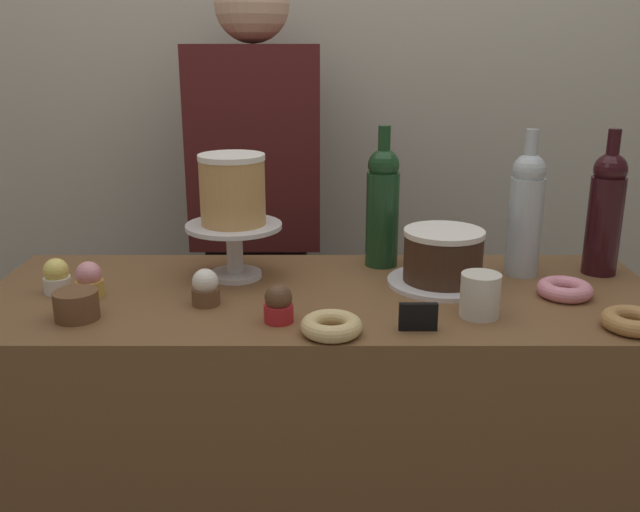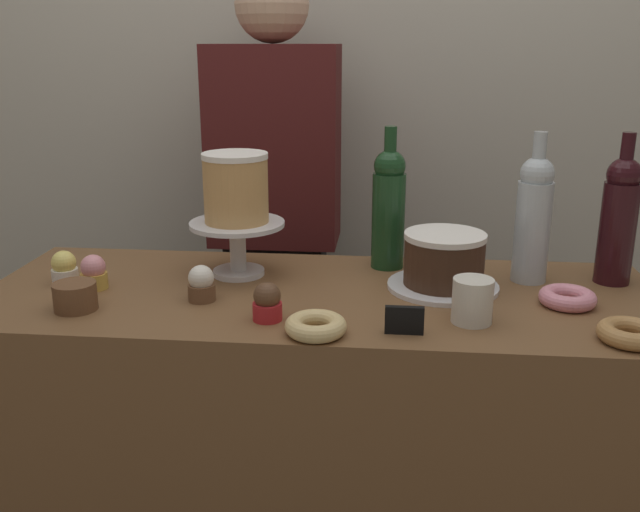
# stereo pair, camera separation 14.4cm
# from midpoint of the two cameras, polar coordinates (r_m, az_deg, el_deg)

# --- Properties ---
(back_wall) EXTENTS (6.00, 0.05, 2.60)m
(back_wall) POSITION_cam_midpoint_polar(r_m,az_deg,el_deg) (2.23, -2.01, 14.31)
(back_wall) COLOR #BCB7A8
(back_wall) RESTS_ON ground_plane
(display_counter) EXTENTS (1.42, 0.54, 0.90)m
(display_counter) POSITION_cam_midpoint_polar(r_m,az_deg,el_deg) (1.68, -2.58, -17.65)
(display_counter) COLOR brown
(display_counter) RESTS_ON ground_plane
(cake_stand_pedestal) EXTENTS (0.21, 0.21, 0.12)m
(cake_stand_pedestal) POSITION_cam_midpoint_polar(r_m,az_deg,el_deg) (1.56, -9.87, 1.15)
(cake_stand_pedestal) COLOR silver
(cake_stand_pedestal) RESTS_ON display_counter
(white_layer_cake) EXTENTS (0.14, 0.14, 0.15)m
(white_layer_cake) POSITION_cam_midpoint_polar(r_m,az_deg,el_deg) (1.53, -10.09, 5.32)
(white_layer_cake) COLOR tan
(white_layer_cake) RESTS_ON cake_stand_pedestal
(silver_serving_platter) EXTENTS (0.24, 0.24, 0.01)m
(silver_serving_platter) POSITION_cam_midpoint_polar(r_m,az_deg,el_deg) (1.53, 6.99, -2.15)
(silver_serving_platter) COLOR white
(silver_serving_platter) RESTS_ON display_counter
(chocolate_round_cake) EXTENTS (0.17, 0.17, 0.11)m
(chocolate_round_cake) POSITION_cam_midpoint_polar(r_m,az_deg,el_deg) (1.51, 7.07, 0.04)
(chocolate_round_cake) COLOR #3D2619
(chocolate_round_cake) RESTS_ON silver_serving_platter
(wine_bottle_green) EXTENTS (0.08, 0.08, 0.33)m
(wine_bottle_green) POSITION_cam_midpoint_polar(r_m,az_deg,el_deg) (1.61, 2.32, 4.15)
(wine_bottle_green) COLOR #193D1E
(wine_bottle_green) RESTS_ON display_counter
(wine_bottle_dark_red) EXTENTS (0.08, 0.08, 0.33)m
(wine_bottle_dark_red) POSITION_cam_midpoint_polar(r_m,az_deg,el_deg) (1.65, 19.69, 3.45)
(wine_bottle_dark_red) COLOR black
(wine_bottle_dark_red) RESTS_ON display_counter
(wine_bottle_clear) EXTENTS (0.08, 0.08, 0.33)m
(wine_bottle_clear) POSITION_cam_midpoint_polar(r_m,az_deg,el_deg) (1.59, 13.68, 3.50)
(wine_bottle_clear) COLOR #B2BCC1
(wine_bottle_clear) RESTS_ON display_counter
(cupcake_strawberry) EXTENTS (0.06, 0.06, 0.07)m
(cupcake_strawberry) POSITION_cam_midpoint_polar(r_m,az_deg,el_deg) (1.54, -21.10, -1.92)
(cupcake_strawberry) COLOR gold
(cupcake_strawberry) RESTS_ON display_counter
(cupcake_lemon) EXTENTS (0.06, 0.06, 0.07)m
(cupcake_lemon) POSITION_cam_midpoint_polar(r_m,az_deg,el_deg) (1.58, -23.40, -1.66)
(cupcake_lemon) COLOR white
(cupcake_lemon) RESTS_ON display_counter
(cupcake_vanilla) EXTENTS (0.06, 0.06, 0.07)m
(cupcake_vanilla) POSITION_cam_midpoint_polar(r_m,az_deg,el_deg) (1.42, -12.44, -2.63)
(cupcake_vanilla) COLOR brown
(cupcake_vanilla) RESTS_ON display_counter
(cupcake_chocolate) EXTENTS (0.06, 0.06, 0.07)m
(cupcake_chocolate) POSITION_cam_midpoint_polar(r_m,az_deg,el_deg) (1.31, -6.79, -3.98)
(cupcake_chocolate) COLOR red
(cupcake_chocolate) RESTS_ON display_counter
(donut_glazed) EXTENTS (0.11, 0.11, 0.03)m
(donut_glazed) POSITION_cam_midpoint_polar(r_m,az_deg,el_deg) (1.26, -2.60, -5.76)
(donut_glazed) COLOR #E0C17F
(donut_glazed) RESTS_ON display_counter
(donut_maple) EXTENTS (0.11, 0.11, 0.03)m
(donut_maple) POSITION_cam_midpoint_polar(r_m,az_deg,el_deg) (1.37, 21.17, -4.99)
(donut_maple) COLOR #B27F47
(donut_maple) RESTS_ON display_counter
(donut_pink) EXTENTS (0.11, 0.11, 0.03)m
(donut_pink) POSITION_cam_midpoint_polar(r_m,az_deg,el_deg) (1.50, 16.50, -2.64)
(donut_pink) COLOR pink
(donut_pink) RESTS_ON display_counter
(cookie_stack) EXTENTS (0.08, 0.08, 0.05)m
(cookie_stack) POSITION_cam_midpoint_polar(r_m,az_deg,el_deg) (1.42, -22.24, -3.80)
(cookie_stack) COLOR brown
(cookie_stack) RESTS_ON display_counter
(price_sign_chalkboard) EXTENTS (0.07, 0.01, 0.05)m
(price_sign_chalkboard) POSITION_cam_midpoint_polar(r_m,az_deg,el_deg) (1.27, 4.56, -5.01)
(price_sign_chalkboard) COLOR black
(price_sign_chalkboard) RESTS_ON display_counter
(coffee_cup_ceramic) EXTENTS (0.08, 0.08, 0.08)m
(coffee_cup_ceramic) POSITION_cam_midpoint_polar(r_m,az_deg,el_deg) (1.35, 9.71, -3.21)
(coffee_cup_ceramic) COLOR silver
(coffee_cup_ceramic) RESTS_ON display_counter
(barista_figure) EXTENTS (0.36, 0.22, 1.60)m
(barista_figure) POSITION_cam_midpoint_polar(r_m,az_deg,el_deg) (2.05, -7.31, 0.86)
(barista_figure) COLOR black
(barista_figure) RESTS_ON ground_plane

